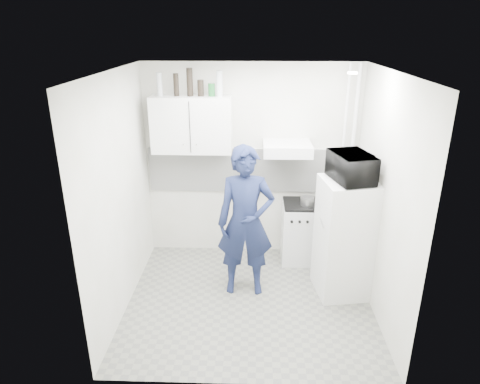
{
  "coord_description": "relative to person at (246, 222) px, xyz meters",
  "views": [
    {
      "loc": [
        0.04,
        -4.2,
        3.01
      ],
      "look_at": [
        -0.12,
        0.3,
        1.25
      ],
      "focal_mm": 32.0,
      "sensor_mm": 36.0,
      "label": 1
    }
  ],
  "objects": [
    {
      "name": "backsplash",
      "position": [
        0.05,
        0.99,
        0.3
      ],
      "size": [
        2.74,
        0.03,
        0.6
      ],
      "primitive_type": "cube",
      "color": "white",
      "rests_on": "wall_back"
    },
    {
      "name": "wall_right",
      "position": [
        1.45,
        -0.25,
        0.4
      ],
      "size": [
        0.0,
        2.6,
        2.6
      ],
      "primitive_type": "plane",
      "rotation": [
        1.57,
        0.0,
        -1.57
      ],
      "color": "silver",
      "rests_on": "floor"
    },
    {
      "name": "person",
      "position": [
        0.0,
        0.0,
        0.0
      ],
      "size": [
        0.67,
        0.45,
        1.8
      ],
      "primitive_type": "imported",
      "rotation": [
        0.0,
        0.0,
        0.03
      ],
      "color": "#151D3E",
      "rests_on": "floor"
    },
    {
      "name": "ceiling_spot_fixture",
      "position": [
        1.05,
        -0.05,
        1.67
      ],
      "size": [
        0.1,
        0.1,
        0.02
      ],
      "primitive_type": "cylinder",
      "color": "white",
      "rests_on": "ceiling"
    },
    {
      "name": "bottle_d",
      "position": [
        -0.7,
        0.83,
        1.47
      ],
      "size": [
        0.08,
        0.08,
        0.33
      ],
      "primitive_type": "cylinder",
      "color": "black",
      "rests_on": "upper_cabinet"
    },
    {
      "name": "pipe_b",
      "position": [
        1.23,
        0.92,
        0.4
      ],
      "size": [
        0.04,
        0.04,
        2.6
      ],
      "primitive_type": "cylinder",
      "color": "white",
      "rests_on": "floor"
    },
    {
      "name": "bottle_e",
      "position": [
        -0.34,
        0.83,
        1.45
      ],
      "size": [
        0.08,
        0.08,
        0.31
      ],
      "primitive_type": "cylinder",
      "color": "#B2B7BC",
      "rests_on": "upper_cabinet"
    },
    {
      "name": "floor",
      "position": [
        0.05,
        -0.25,
        -0.9
      ],
      "size": [
        2.8,
        2.8,
        0.0
      ],
      "primitive_type": "plane",
      "color": "slate",
      "rests_on": "ground"
    },
    {
      "name": "canister_a",
      "position": [
        -0.57,
        0.83,
        1.4
      ],
      "size": [
        0.08,
        0.08,
        0.19
      ],
      "primitive_type": "cylinder",
      "color": "black",
      "rests_on": "upper_cabinet"
    },
    {
      "name": "bottle_a",
      "position": [
        -1.07,
        0.83,
        1.44
      ],
      "size": [
        0.07,
        0.07,
        0.28
      ],
      "primitive_type": "cylinder",
      "color": "#B2B7BC",
      "rests_on": "upper_cabinet"
    },
    {
      "name": "range_hood",
      "position": [
        0.5,
        0.75,
        0.67
      ],
      "size": [
        0.6,
        0.5,
        0.14
      ],
      "primitive_type": "cube",
      "color": "white",
      "rests_on": "wall_back"
    },
    {
      "name": "fridge",
      "position": [
        1.15,
        0.01,
        -0.19
      ],
      "size": [
        0.67,
        0.67,
        1.42
      ],
      "primitive_type": "cube",
      "rotation": [
        0.0,
        0.0,
        0.15
      ],
      "color": "white",
      "rests_on": "floor"
    },
    {
      "name": "canister_b",
      "position": [
        -0.44,
        0.83,
        1.38
      ],
      "size": [
        0.08,
        0.08,
        0.16
      ],
      "primitive_type": "cylinder",
      "color": "#144C1E",
      "rests_on": "upper_cabinet"
    },
    {
      "name": "saucepan",
      "position": [
        0.78,
        0.7,
        -0.02
      ],
      "size": [
        0.18,
        0.18,
        0.1
      ],
      "primitive_type": "cylinder",
      "color": "silver",
      "rests_on": "stove_top"
    },
    {
      "name": "microwave",
      "position": [
        1.15,
        0.01,
        0.67
      ],
      "size": [
        0.64,
        0.51,
        0.31
      ],
      "primitive_type": "imported",
      "rotation": [
        0.0,
        0.0,
        1.83
      ],
      "color": "black",
      "rests_on": "fridge"
    },
    {
      "name": "stove",
      "position": [
        0.73,
        0.75,
        -0.5
      ],
      "size": [
        0.5,
        0.5,
        0.8
      ],
      "primitive_type": "cube",
      "color": "white",
      "rests_on": "floor"
    },
    {
      "name": "bottle_c",
      "position": [
        -0.87,
        0.83,
        1.44
      ],
      "size": [
        0.07,
        0.07,
        0.27
      ],
      "primitive_type": "cylinder",
      "color": "black",
      "rests_on": "upper_cabinet"
    },
    {
      "name": "wall_back",
      "position": [
        0.05,
        1.0,
        0.4
      ],
      "size": [
        2.8,
        0.0,
        2.8
      ],
      "primitive_type": "plane",
      "rotation": [
        1.57,
        0.0,
        0.0
      ],
      "color": "silver",
      "rests_on": "floor"
    },
    {
      "name": "wall_left",
      "position": [
        -1.35,
        -0.25,
        0.4
      ],
      "size": [
        0.0,
        2.6,
        2.6
      ],
      "primitive_type": "plane",
      "rotation": [
        1.57,
        0.0,
        1.57
      ],
      "color": "silver",
      "rests_on": "floor"
    },
    {
      "name": "stove_top",
      "position": [
        0.73,
        0.75,
        -0.08
      ],
      "size": [
        0.48,
        0.48,
        0.03
      ],
      "primitive_type": "cube",
      "color": "black",
      "rests_on": "stove"
    },
    {
      "name": "upper_cabinet",
      "position": [
        -0.7,
        0.83,
        0.95
      ],
      "size": [
        1.0,
        0.35,
        0.7
      ],
      "primitive_type": "cube",
      "color": "white",
      "rests_on": "wall_back"
    },
    {
      "name": "ceiling",
      "position": [
        0.05,
        -0.25,
        1.7
      ],
      "size": [
        2.8,
        2.8,
        0.0
      ],
      "primitive_type": "plane",
      "color": "white",
      "rests_on": "wall_back"
    },
    {
      "name": "pipe_a",
      "position": [
        1.35,
        0.92,
        0.4
      ],
      "size": [
        0.05,
        0.05,
        2.6
      ],
      "primitive_type": "cylinder",
      "color": "white",
      "rests_on": "floor"
    }
  ]
}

